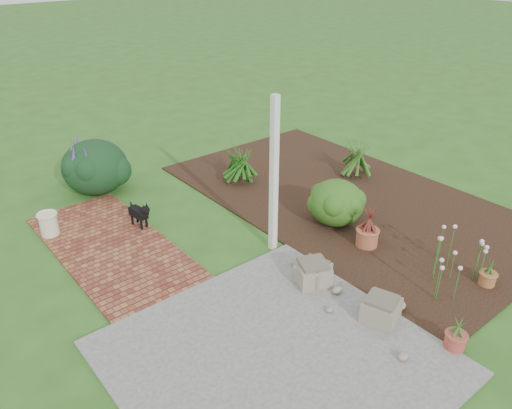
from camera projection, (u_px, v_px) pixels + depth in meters
ground at (262, 257)px, 7.77m from camera, size 80.00×80.00×0.00m
concrete_patio at (276, 358)px, 5.86m from camera, size 3.50×3.50×0.04m
brick_path at (111, 246)px, 8.01m from camera, size 1.60×3.50×0.04m
garden_bed at (346, 199)px, 9.50m from camera, size 4.00×7.00×0.03m
veranda_post at (274, 177)px, 7.42m from camera, size 0.10×0.10×2.50m
stone_trough_near at (381, 310)px, 6.38m from camera, size 0.54×0.54×0.28m
stone_trough_mid at (312, 273)px, 7.07m from camera, size 0.59×0.59×0.30m
stone_trough_far at (313, 273)px, 7.10m from camera, size 0.49×0.49×0.27m
black_dog at (140, 213)px, 8.41m from camera, size 0.22×0.52×0.45m
cream_ceramic_urn at (49, 224)px, 8.21m from camera, size 0.33×0.33×0.39m
evergreen_shrub at (336, 201)px, 8.51m from camera, size 1.07×1.07×0.80m
agapanthus_clump_back at (356, 154)px, 10.22m from camera, size 1.11×1.11×0.92m
agapanthus_clump_front at (239, 161)px, 9.95m from camera, size 1.16×1.16×0.91m
pink_flower_patch at (445, 256)px, 7.09m from camera, size 1.28×1.28×0.73m
terracotta_pot_bronze at (367, 237)px, 7.97m from camera, size 0.36×0.36×0.28m
terracotta_pot_small_left at (487, 279)px, 7.07m from camera, size 0.26×0.26×0.19m
terracotta_pot_small_right at (455, 341)px, 5.95m from camera, size 0.31×0.31×0.21m
purple_flowering_bush at (95, 166)px, 9.61m from camera, size 1.51×1.51×1.06m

